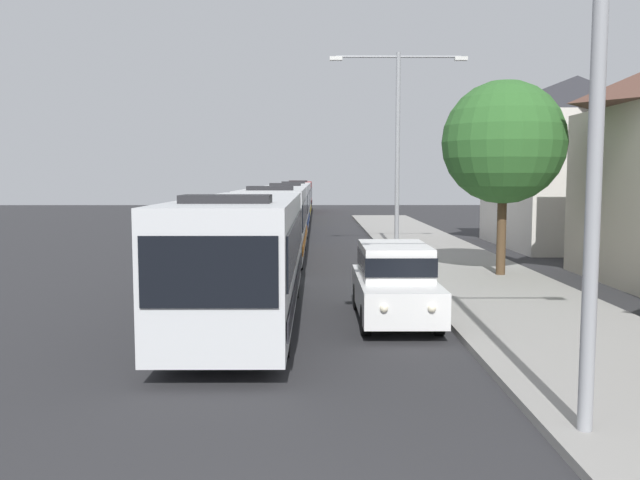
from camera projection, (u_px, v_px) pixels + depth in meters
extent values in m
cube|color=silver|center=(245.00, 252.00, 16.54)|extent=(2.50, 11.09, 2.70)
cube|color=black|center=(296.00, 238.00, 16.51)|extent=(0.04, 10.21, 1.00)
cube|color=black|center=(194.00, 238.00, 16.50)|extent=(0.04, 10.21, 1.00)
cube|color=black|center=(209.00, 272.00, 10.97)|extent=(2.30, 0.04, 1.20)
cube|color=black|center=(297.00, 284.00, 16.62)|extent=(0.03, 10.54, 0.36)
cube|color=black|center=(226.00, 199.00, 13.09)|extent=(1.75, 0.90, 0.16)
cylinder|color=black|center=(283.00, 332.00, 13.24)|extent=(0.28, 1.00, 1.00)
cylinder|color=black|center=(172.00, 332.00, 13.22)|extent=(0.28, 1.00, 1.00)
cylinder|color=black|center=(294.00, 281.00, 19.70)|extent=(0.28, 1.00, 1.00)
cylinder|color=black|center=(219.00, 281.00, 19.69)|extent=(0.28, 1.00, 1.00)
cube|color=silver|center=(276.00, 220.00, 29.04)|extent=(2.50, 11.43, 2.70)
cube|color=black|center=(305.00, 212.00, 29.01)|extent=(0.04, 10.51, 1.00)
cube|color=black|center=(247.00, 212.00, 29.00)|extent=(0.04, 10.51, 1.00)
cube|color=black|center=(266.00, 222.00, 23.30)|extent=(2.30, 0.04, 1.20)
cube|color=orange|center=(305.00, 238.00, 29.12)|extent=(0.03, 10.86, 0.36)
cube|color=black|center=(270.00, 188.00, 25.49)|extent=(1.75, 0.90, 0.16)
cylinder|color=black|center=(299.00, 257.00, 25.63)|extent=(0.28, 1.00, 1.00)
cylinder|color=black|center=(242.00, 257.00, 25.62)|extent=(0.28, 1.00, 1.00)
cylinder|color=black|center=(303.00, 240.00, 32.28)|extent=(0.28, 1.00, 1.00)
cylinder|color=black|center=(257.00, 240.00, 32.27)|extent=(0.28, 1.00, 1.00)
cube|color=silver|center=(288.00, 207.00, 41.62)|extent=(2.50, 12.34, 2.70)
cube|color=black|center=(309.00, 201.00, 41.60)|extent=(0.04, 11.35, 1.00)
cube|color=black|center=(268.00, 201.00, 41.58)|extent=(0.04, 11.35, 1.00)
cube|color=black|center=(283.00, 206.00, 35.43)|extent=(2.30, 0.04, 1.20)
cube|color=navy|center=(309.00, 220.00, 41.71)|extent=(0.03, 11.72, 0.36)
cube|color=black|center=(285.00, 184.00, 37.80)|extent=(1.75, 0.90, 0.16)
cylinder|color=black|center=(305.00, 231.00, 37.93)|extent=(0.28, 1.00, 1.00)
cylinder|color=black|center=(266.00, 231.00, 37.92)|extent=(0.28, 1.00, 1.00)
cylinder|color=black|center=(307.00, 222.00, 45.12)|extent=(0.28, 1.00, 1.00)
cylinder|color=black|center=(274.00, 222.00, 45.11)|extent=(0.28, 1.00, 1.00)
cube|color=silver|center=(295.00, 200.00, 54.58)|extent=(2.50, 12.29, 2.70)
cube|color=black|center=(310.00, 195.00, 54.55)|extent=(0.04, 11.31, 1.00)
cube|color=black|center=(279.00, 195.00, 54.54)|extent=(0.04, 11.31, 1.00)
cube|color=black|center=(292.00, 198.00, 48.41)|extent=(2.30, 0.04, 1.20)
cube|color=gold|center=(311.00, 209.00, 54.66)|extent=(0.03, 11.68, 0.36)
cube|color=black|center=(293.00, 182.00, 50.77)|extent=(1.75, 0.90, 0.16)
cylinder|color=black|center=(308.00, 217.00, 50.91)|extent=(0.28, 1.00, 1.00)
cylinder|color=black|center=(279.00, 217.00, 50.89)|extent=(0.28, 1.00, 1.00)
cylinder|color=black|center=(309.00, 212.00, 58.06)|extent=(0.28, 1.00, 1.00)
cylinder|color=black|center=(284.00, 212.00, 58.05)|extent=(0.28, 1.00, 1.00)
cube|color=maroon|center=(299.00, 195.00, 67.63)|extent=(2.50, 11.02, 2.70)
cube|color=black|center=(312.00, 192.00, 67.61)|extent=(0.04, 10.14, 1.00)
cube|color=black|center=(287.00, 192.00, 67.59)|extent=(0.04, 10.14, 1.00)
cube|color=black|center=(298.00, 194.00, 62.10)|extent=(2.30, 0.04, 1.20)
cube|color=black|center=(312.00, 203.00, 67.71)|extent=(0.03, 10.47, 0.36)
cube|color=black|center=(298.00, 181.00, 64.21)|extent=(1.75, 0.90, 0.16)
cylinder|color=black|center=(310.00, 209.00, 64.35)|extent=(0.28, 1.00, 1.00)
cylinder|color=black|center=(287.00, 209.00, 64.34)|extent=(0.28, 1.00, 1.00)
cylinder|color=black|center=(310.00, 206.00, 70.77)|extent=(0.28, 1.00, 1.00)
cylinder|color=black|center=(290.00, 206.00, 70.76)|extent=(0.28, 1.00, 1.00)
cube|color=white|center=(395.00, 293.00, 16.47)|extent=(1.84, 4.75, 0.80)
cube|color=white|center=(394.00, 260.00, 16.55)|extent=(1.62, 2.76, 0.80)
cube|color=black|center=(394.00, 260.00, 16.55)|extent=(1.66, 2.85, 0.44)
sphere|color=#F9EFCC|center=(384.00, 308.00, 14.08)|extent=(0.18, 0.18, 0.18)
sphere|color=#F9EFCC|center=(432.00, 308.00, 14.08)|extent=(0.18, 0.18, 0.18)
cylinder|color=black|center=(366.00, 320.00, 15.04)|extent=(0.22, 0.70, 0.70)
cylinder|color=black|center=(438.00, 320.00, 15.04)|extent=(0.22, 0.70, 0.70)
cylinder|color=black|center=(358.00, 297.00, 17.97)|extent=(0.22, 0.70, 0.70)
cylinder|color=black|center=(419.00, 296.00, 17.98)|extent=(0.22, 0.70, 0.70)
cylinder|color=gray|center=(597.00, 104.00, 8.62)|extent=(0.20, 0.20, 8.71)
cylinder|color=gray|center=(397.00, 154.00, 29.92)|extent=(0.20, 0.20, 8.90)
cylinder|color=gray|center=(367.00, 57.00, 29.51)|extent=(2.77, 0.10, 0.10)
cube|color=silver|center=(336.00, 59.00, 29.51)|extent=(0.56, 0.28, 0.16)
cylinder|color=gray|center=(430.00, 57.00, 29.53)|extent=(2.77, 0.10, 0.10)
cube|color=silver|center=(461.00, 59.00, 29.54)|extent=(0.56, 0.28, 0.16)
cylinder|color=#4C3823|center=(501.00, 233.00, 23.28)|extent=(0.32, 0.32, 2.90)
sphere|color=#2D6028|center=(504.00, 142.00, 22.99)|extent=(4.24, 4.24, 4.24)
cube|color=beige|center=(574.00, 182.00, 33.92)|extent=(7.17, 9.43, 6.55)
pyramid|color=#2D2D33|center=(577.00, 96.00, 33.52)|extent=(7.53, 9.90, 2.07)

